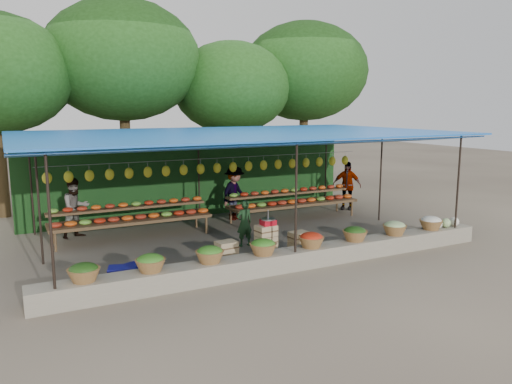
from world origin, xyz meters
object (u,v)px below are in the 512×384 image
weighing_scale (268,221)px  blue_crate_back (131,271)px  crate_counter (265,245)px  vendor_seated (244,223)px  blue_crate_front (122,275)px

weighing_scale → blue_crate_back: bearing=179.4°
crate_counter → blue_crate_back: size_ratio=5.18×
weighing_scale → vendor_seated: (-0.08, 1.10, -0.27)m
vendor_seated → blue_crate_back: size_ratio=2.56×
crate_counter → blue_crate_front: (-3.31, -0.18, -0.15)m
crate_counter → weighing_scale: bearing=0.0°
blue_crate_back → weighing_scale: bearing=-23.7°
weighing_scale → blue_crate_back: (-3.18, 0.03, -0.72)m
vendor_seated → blue_crate_front: vendor_seated is taller
crate_counter → weighing_scale: 0.55m
vendor_seated → blue_crate_front: size_ratio=2.17×
weighing_scale → vendor_seated: 1.13m
vendor_seated → blue_crate_front: bearing=17.8°
vendor_seated → blue_crate_back: 3.31m
vendor_seated → blue_crate_front: (-3.32, -1.28, -0.43)m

